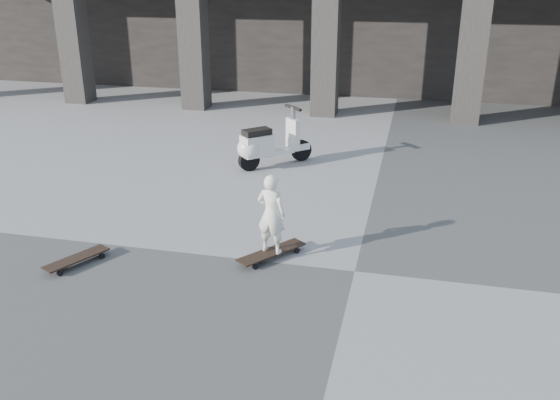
% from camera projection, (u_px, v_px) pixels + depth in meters
% --- Properties ---
extents(ground, '(90.00, 90.00, 0.00)m').
position_uv_depth(ground, '(355.00, 271.00, 7.63)').
color(ground, '#444442').
rests_on(ground, ground).
extents(longboard, '(0.81, 0.97, 0.10)m').
position_uv_depth(longboard, '(271.00, 253.00, 7.95)').
color(longboard, black).
rests_on(longboard, ground).
extents(skateboard_spare, '(0.60, 0.90, 0.11)m').
position_uv_depth(skateboard_spare, '(77.00, 259.00, 7.77)').
color(skateboard_spare, black).
rests_on(skateboard_spare, ground).
extents(child, '(0.44, 0.33, 1.09)m').
position_uv_depth(child, '(271.00, 214.00, 7.74)').
color(child, white).
rests_on(child, longboard).
extents(scooter, '(1.26, 1.26, 1.14)m').
position_uv_depth(scooter, '(263.00, 145.00, 11.39)').
color(scooter, black).
rests_on(scooter, ground).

